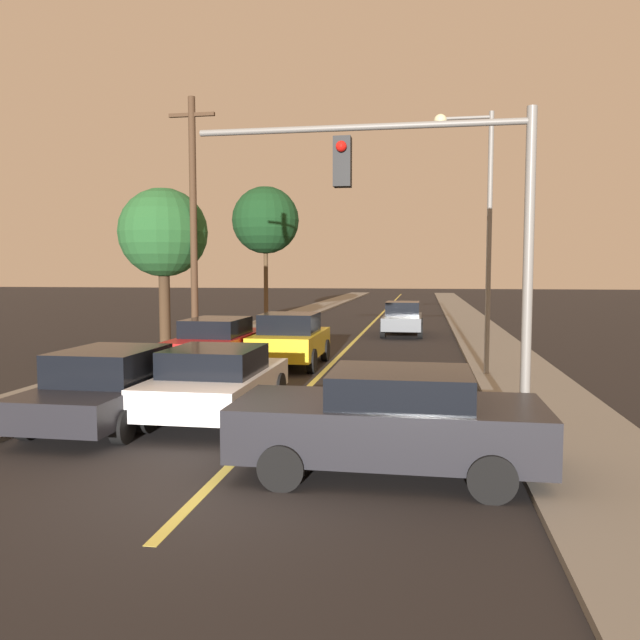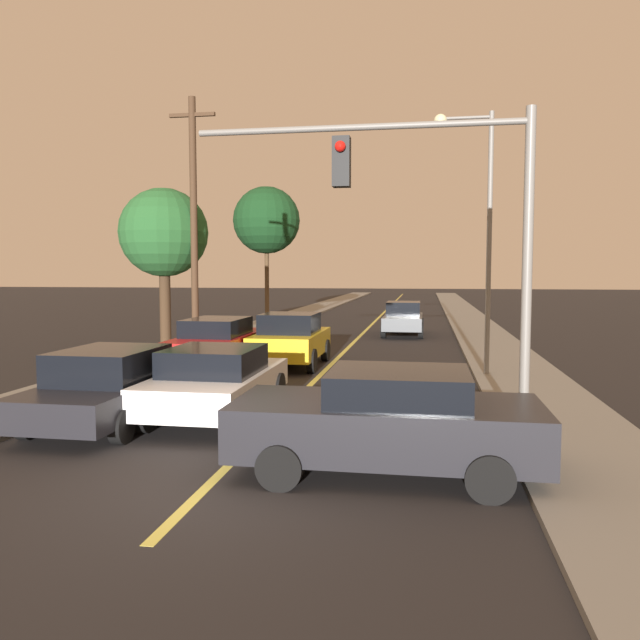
{
  "view_description": "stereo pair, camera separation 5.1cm",
  "coord_description": "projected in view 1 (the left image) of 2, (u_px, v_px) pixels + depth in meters",
  "views": [
    {
      "loc": [
        2.89,
        -8.12,
        2.98
      ],
      "look_at": [
        0.0,
        9.22,
        1.6
      ],
      "focal_mm": 35.0,
      "sensor_mm": 36.0,
      "label": 1
    },
    {
      "loc": [
        2.94,
        -8.11,
        2.98
      ],
      "look_at": [
        0.0,
        9.22,
        1.6
      ],
      "focal_mm": 35.0,
      "sensor_mm": 36.0,
      "label": 2
    }
  ],
  "objects": [
    {
      "name": "ground_plane",
      "position": [
        212.0,
        485.0,
        8.69
      ],
      "size": [
        200.0,
        200.0,
        0.0
      ],
      "primitive_type": "plane",
      "color": "black"
    },
    {
      "name": "tree_left_near",
      "position": [
        266.0,
        220.0,
        36.75
      ],
      "size": [
        3.94,
        3.94,
        7.84
      ],
      "color": "#4C3823",
      "rests_on": "ground"
    },
    {
      "name": "car_outer_lane_front",
      "position": [
        114.0,
        385.0,
        12.23
      ],
      "size": [
        2.01,
        4.81,
        1.48
      ],
      "color": "black",
      "rests_on": "ground"
    },
    {
      "name": "car_near_lane_front",
      "position": [
        217.0,
        381.0,
        12.56
      ],
      "size": [
        2.08,
        4.31,
        1.46
      ],
      "color": "white",
      "rests_on": "ground"
    },
    {
      "name": "car_far_oncoming",
      "position": [
        403.0,
        318.0,
        28.91
      ],
      "size": [
        1.86,
        4.38,
        1.56
      ],
      "rotation": [
        0.0,
        0.0,
        3.14
      ],
      "color": "#474C51",
      "rests_on": "ground"
    },
    {
      "name": "utility_pole_left",
      "position": [
        193.0,
        222.0,
        21.24
      ],
      "size": [
        1.6,
        0.24,
        8.71
      ],
      "color": "#422D1E",
      "rests_on": "ground"
    },
    {
      "name": "road_surface",
      "position": [
        382.0,
        313.0,
        44.09
      ],
      "size": [
        8.59,
        80.0,
        0.01
      ],
      "color": "black",
      "rests_on": "ground"
    },
    {
      "name": "sidewalk_right",
      "position": [
        462.0,
        313.0,
        43.18
      ],
      "size": [
        2.5,
        80.0,
        0.12
      ],
      "color": "gray",
      "rests_on": "ground"
    },
    {
      "name": "car_outer_lane_second",
      "position": [
        219.0,
        344.0,
        18.45
      ],
      "size": [
        1.91,
        4.95,
        1.6
      ],
      "color": "red",
      "rests_on": "ground"
    },
    {
      "name": "streetlamp_right",
      "position": [
        476.0,
        208.0,
        17.15
      ],
      "size": [
        1.62,
        0.36,
        7.19
      ],
      "color": "slate",
      "rests_on": "ground"
    },
    {
      "name": "tree_left_far",
      "position": [
        163.0,
        234.0,
        22.27
      ],
      "size": [
        3.16,
        3.16,
        5.82
      ],
      "color": "#3D2B1C",
      "rests_on": "ground"
    },
    {
      "name": "traffic_signal_mast",
      "position": [
        440.0,
        209.0,
        11.13
      ],
      "size": [
        6.09,
        0.42,
        5.7
      ],
      "color": "slate",
      "rests_on": "ground"
    },
    {
      "name": "car_crossing_right",
      "position": [
        390.0,
        420.0,
        9.1
      ],
      "size": [
        4.46,
        2.11,
        1.55
      ],
      "rotation": [
        0.0,
        0.0,
        1.57
      ],
      "color": "black",
      "rests_on": "ground"
    },
    {
      "name": "car_near_lane_second",
      "position": [
        291.0,
        339.0,
        19.47
      ],
      "size": [
        2.01,
        4.04,
        1.67
      ],
      "color": "gold",
      "rests_on": "ground"
    },
    {
      "name": "sidewalk_left",
      "position": [
        305.0,
        312.0,
        44.99
      ],
      "size": [
        2.5,
        80.0,
        0.12
      ],
      "color": "gray",
      "rests_on": "ground"
    }
  ]
}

